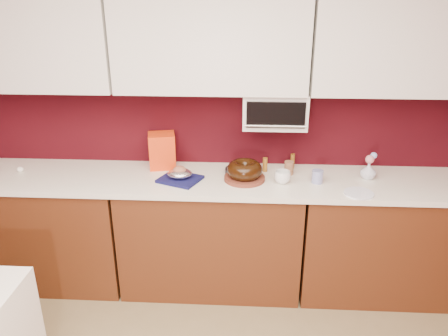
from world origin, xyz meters
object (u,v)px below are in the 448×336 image
bundt_cake (245,170)px  coffee_mug (282,176)px  toaster_oven (275,109)px  flower_vase (368,170)px  blue_jar (317,177)px  pandoro_box (162,151)px  foil_ham_nest (180,173)px

bundt_cake → coffee_mug: bundt_cake is taller
toaster_oven → flower_vase: toaster_oven is taller
bundt_cake → coffee_mug: 0.27m
toaster_oven → coffee_mug: size_ratio=4.14×
bundt_cake → blue_jar: bearing=-2.0°
pandoro_box → flower_vase: size_ratio=2.01×
blue_jar → flower_vase: 0.39m
foil_ham_nest → pandoro_box: bearing=123.8°
toaster_oven → pandoro_box: (-0.83, 0.03, -0.34)m
blue_jar → pandoro_box: bearing=168.3°
bundt_cake → foil_ham_nest: bundt_cake is taller
bundt_cake → coffee_mug: size_ratio=2.32×
pandoro_box → coffee_mug: pandoro_box is taller
flower_vase → foil_ham_nest: bearing=-175.2°
toaster_oven → flower_vase: (0.68, -0.11, -0.41)m
coffee_mug → foil_ham_nest: bearing=179.9°
blue_jar → foil_ham_nest: bearing=-178.9°
toaster_oven → coffee_mug: (0.06, -0.23, -0.42)m
coffee_mug → flower_vase: flower_vase is taller
blue_jar → flower_vase: size_ratio=0.70×
pandoro_box → flower_vase: 1.52m
blue_jar → toaster_oven: bearing=146.2°
bundt_cake → pandoro_box: pandoro_box is taller
bundt_cake → blue_jar: 0.51m
coffee_mug → pandoro_box: bearing=164.0°
foil_ham_nest → coffee_mug: 0.73m
bundt_cake → pandoro_box: bearing=160.9°
bundt_cake → coffee_mug: bearing=-8.1°
foil_ham_nest → blue_jar: (0.97, 0.02, -0.01)m
bundt_cake → foil_ham_nest: 0.46m
foil_ham_nest → flower_vase: 1.35m
pandoro_box → flower_vase: pandoro_box is taller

